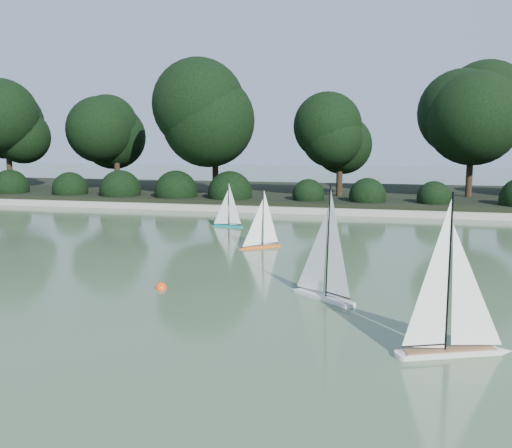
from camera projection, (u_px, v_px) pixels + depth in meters
The scene contains 10 objects.
ground at pixel (179, 296), 7.64m from camera, with size 80.00×80.00×0.00m, color #354E2E.
pond_coping at pixel (295, 210), 16.27m from camera, with size 40.00×0.35×0.18m, color gray.
far_bank at pixel (315, 195), 20.10m from camera, with size 40.00×8.00×0.30m, color black.
tree_line at pixel (348, 122), 17.95m from camera, with size 26.31×3.93×4.39m.
shrub_hedge at pixel (301, 195), 17.08m from camera, with size 29.10×1.10×1.10m.
sailboat_white_a at pixel (319, 279), 7.55m from camera, with size 1.02×0.84×1.61m.
sailboat_white_b at pixel (460, 328), 5.54m from camera, with size 1.20×0.64×1.70m.
sailboat_orange at pixel (258, 238), 11.02m from camera, with size 0.77×0.68×1.25m.
sailboat_teal at pixel (226, 219), 13.79m from camera, with size 0.87×0.25×1.19m.
race_buoy at pixel (161, 288), 8.05m from camera, with size 0.17×0.17×0.17m, color #FF430D.
Camera 1 is at (2.78, -6.95, 2.07)m, focal length 40.00 mm.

